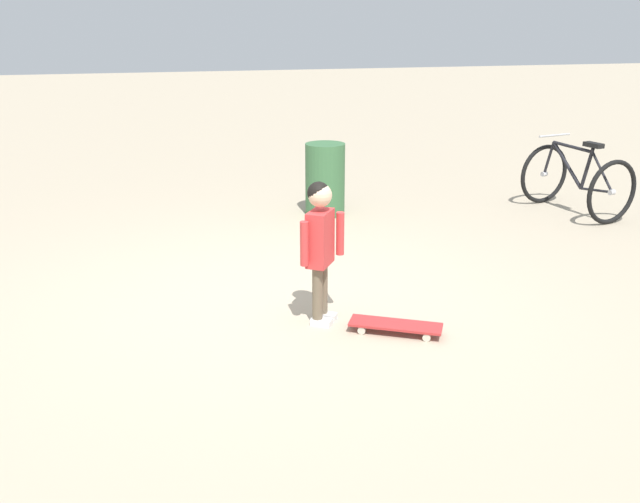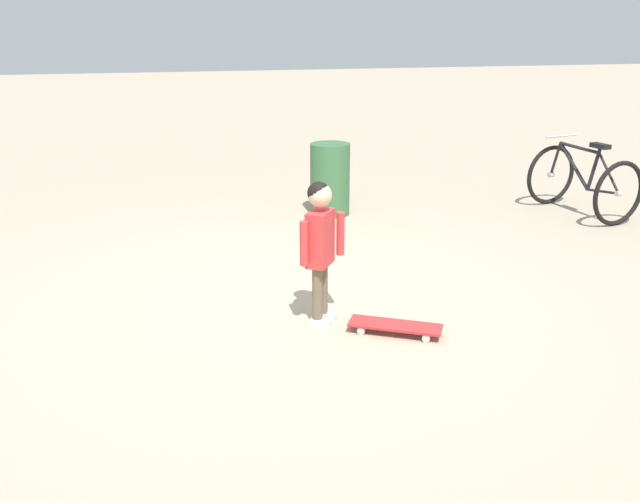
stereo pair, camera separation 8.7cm
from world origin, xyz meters
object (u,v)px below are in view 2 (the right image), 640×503
object	(u,v)px
child_person	(320,237)
bicycle_far	(583,182)
skateboard	(395,326)
trash_bin	(330,179)

from	to	relation	value
child_person	bicycle_far	size ratio (longest dim) A/B	0.89
skateboard	bicycle_far	xyz separation A→B (m)	(3.13, 2.49, 0.32)
skateboard	bicycle_far	world-z (taller)	bicycle_far
bicycle_far	child_person	bearing A→B (deg)	-148.99
child_person	skateboard	bearing A→B (deg)	-34.70
bicycle_far	trash_bin	bearing A→B (deg)	166.11
bicycle_far	trash_bin	size ratio (longest dim) A/B	1.47
child_person	bicycle_far	bearing A→B (deg)	31.01
skateboard	bicycle_far	distance (m)	4.01
child_person	trash_bin	size ratio (longest dim) A/B	1.31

